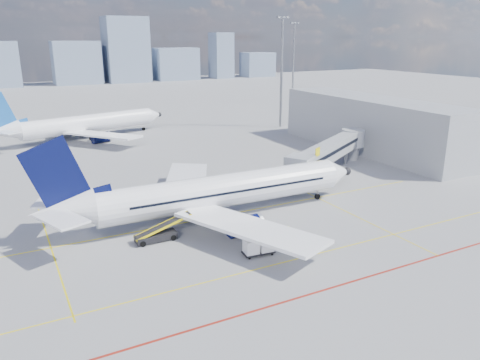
% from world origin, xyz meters
% --- Properties ---
extents(ground, '(420.00, 420.00, 0.00)m').
position_xyz_m(ground, '(0.00, 0.00, 0.00)').
color(ground, gray).
rests_on(ground, ground).
extents(apron_markings, '(90.00, 35.12, 0.01)m').
position_xyz_m(apron_markings, '(-0.58, -3.91, 0.01)').
color(apron_markings, '#D6C10B').
rests_on(apron_markings, ground).
extents(jet_bridge, '(23.55, 15.78, 6.30)m').
position_xyz_m(jet_bridge, '(23.51, 16.91, 3.74)').
color(jet_bridge, '#9C9FA5').
rests_on(jet_bridge, ground).
extents(terminal_block, '(10.00, 42.00, 10.00)m').
position_xyz_m(terminal_block, '(39.95, 26.00, 5.00)').
color(terminal_block, '#9C9FA5').
rests_on(terminal_block, ground).
extents(floodlight_mast_ne, '(3.20, 0.61, 25.45)m').
position_xyz_m(floodlight_mast_ne, '(38.00, 55.00, 13.59)').
color(floodlight_mast_ne, slate).
rests_on(floodlight_mast_ne, ground).
extents(floodlight_mast_far, '(3.20, 0.61, 25.45)m').
position_xyz_m(floodlight_mast_far, '(65.00, 90.00, 13.59)').
color(floodlight_mast_far, slate).
rests_on(floodlight_mast_far, ground).
extents(distant_skyline, '(251.28, 15.49, 30.17)m').
position_xyz_m(distant_skyline, '(-9.87, 190.00, 11.15)').
color(distant_skyline, slate).
rests_on(distant_skyline, ground).
extents(main_aircraft, '(40.97, 35.70, 11.94)m').
position_xyz_m(main_aircraft, '(-1.85, 7.71, 3.22)').
color(main_aircraft, white).
rests_on(main_aircraft, ground).
extents(second_aircraft, '(38.15, 32.74, 11.30)m').
position_xyz_m(second_aircraft, '(-7.19, 61.83, 3.22)').
color(second_aircraft, white).
rests_on(second_aircraft, ground).
extents(baggage_tug, '(2.39, 1.84, 1.48)m').
position_xyz_m(baggage_tug, '(0.76, -1.62, 0.71)').
color(baggage_tug, white).
rests_on(baggage_tug, ground).
extents(cargo_dolly, '(3.29, 1.72, 1.73)m').
position_xyz_m(cargo_dolly, '(-1.78, -3.41, 0.95)').
color(cargo_dolly, black).
rests_on(cargo_dolly, ground).
extents(belt_loader, '(6.32, 1.75, 2.58)m').
position_xyz_m(belt_loader, '(-9.65, 4.56, 0.67)').
color(belt_loader, black).
rests_on(belt_loader, ground).
extents(ramp_worker, '(0.50, 0.73, 1.93)m').
position_xyz_m(ramp_worker, '(2.38, -2.45, 0.97)').
color(ramp_worker, '#FAFF1A').
rests_on(ramp_worker, ground).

